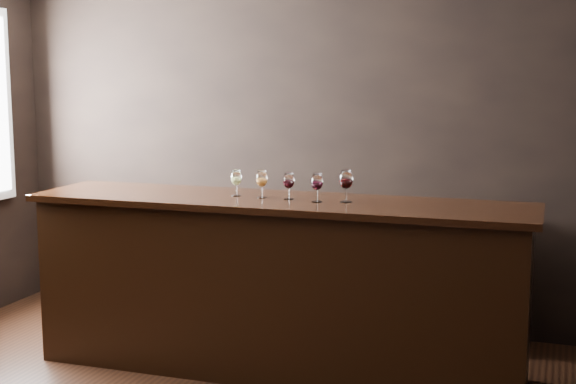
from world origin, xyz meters
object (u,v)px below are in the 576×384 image
(glass_white, at_px, (236,178))
(glass_red_b, at_px, (317,183))
(glass_amber, at_px, (262,179))
(bar_counter, at_px, (278,289))
(glass_red_c, at_px, (346,180))
(back_bar_shelf, at_px, (315,267))
(glass_red_a, at_px, (289,181))

(glass_white, distance_m, glass_red_b, 0.59)
(glass_amber, bearing_deg, glass_red_b, -5.47)
(bar_counter, height_order, glass_red_c, glass_red_c)
(back_bar_shelf, distance_m, glass_amber, 1.26)
(glass_white, relative_size, glass_red_b, 0.95)
(glass_red_a, relative_size, glass_red_b, 0.95)
(back_bar_shelf, bearing_deg, glass_white, -106.05)
(glass_red_a, relative_size, glass_red_c, 0.84)
(bar_counter, distance_m, glass_red_c, 0.89)
(glass_red_a, bearing_deg, back_bar_shelf, 96.93)
(back_bar_shelf, height_order, glass_red_b, glass_red_b)
(bar_counter, relative_size, back_bar_shelf, 1.19)
(glass_white, bearing_deg, glass_red_c, -0.51)
(glass_white, distance_m, glass_red_a, 0.38)
(back_bar_shelf, height_order, glass_amber, glass_amber)
(glass_white, relative_size, glass_red_a, 1.01)
(back_bar_shelf, bearing_deg, glass_amber, -94.49)
(glass_white, height_order, glass_amber, glass_amber)
(bar_counter, bearing_deg, glass_red_a, 8.98)
(back_bar_shelf, xyz_separation_m, glass_red_a, (0.12, -0.95, 0.81))
(glass_white, bearing_deg, glass_red_b, -5.81)
(glass_amber, height_order, glass_red_a, glass_amber)
(glass_white, height_order, glass_red_c, glass_red_c)
(bar_counter, xyz_separation_m, glass_white, (-0.31, 0.03, 0.74))
(glass_amber, xyz_separation_m, glass_red_a, (0.19, 0.00, -0.01))
(back_bar_shelf, bearing_deg, glass_red_a, -83.07)
(glass_amber, distance_m, glass_red_c, 0.58)
(glass_red_a, bearing_deg, bar_counter, -170.29)
(glass_red_a, xyz_separation_m, glass_red_c, (0.39, 0.01, 0.02))
(back_bar_shelf, distance_m, glass_red_c, 1.35)
(bar_counter, bearing_deg, glass_amber, 173.53)
(back_bar_shelf, bearing_deg, bar_counter, -87.56)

